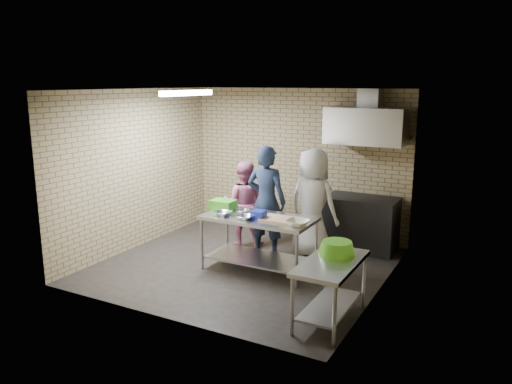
{
  "coord_description": "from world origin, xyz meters",
  "views": [
    {
      "loc": [
        3.64,
        -6.41,
        2.82
      ],
      "look_at": [
        0.1,
        0.2,
        1.15
      ],
      "focal_mm": 35.03,
      "sensor_mm": 36.0,
      "label": 1
    }
  ],
  "objects_px": {
    "prep_table": "(259,243)",
    "green_crate": "(223,205)",
    "blue_tub": "(259,215)",
    "woman_white": "(313,203)",
    "stove": "(361,223)",
    "side_counter": "(330,291)",
    "bottle_green": "(396,131)",
    "green_basin": "(337,248)",
    "woman_pink": "(244,204)",
    "man_navy": "(266,201)",
    "bottle_red": "(372,129)"
  },
  "relations": [
    {
      "from": "stove",
      "to": "woman_white",
      "type": "bearing_deg",
      "value": -129.13
    },
    {
      "from": "side_counter",
      "to": "stove",
      "type": "xyz_separation_m",
      "value": [
        -0.45,
        2.75,
        0.08
      ]
    },
    {
      "from": "woman_pink",
      "to": "stove",
      "type": "bearing_deg",
      "value": -178.31
    },
    {
      "from": "side_counter",
      "to": "stove",
      "type": "distance_m",
      "value": 2.79
    },
    {
      "from": "side_counter",
      "to": "bottle_green",
      "type": "height_order",
      "value": "bottle_green"
    },
    {
      "from": "bottle_red",
      "to": "blue_tub",
      "type": "bearing_deg",
      "value": -117.95
    },
    {
      "from": "side_counter",
      "to": "stove",
      "type": "height_order",
      "value": "stove"
    },
    {
      "from": "prep_table",
      "to": "woman_pink",
      "type": "relative_size",
      "value": 1.12
    },
    {
      "from": "green_basin",
      "to": "woman_pink",
      "type": "distance_m",
      "value": 2.87
    },
    {
      "from": "green_crate",
      "to": "stove",
      "type": "bearing_deg",
      "value": 41.44
    },
    {
      "from": "side_counter",
      "to": "man_navy",
      "type": "xyz_separation_m",
      "value": [
        -1.72,
        1.7,
        0.54
      ]
    },
    {
      "from": "woman_pink",
      "to": "woman_white",
      "type": "xyz_separation_m",
      "value": [
        1.26,
        0.04,
        0.14
      ]
    },
    {
      "from": "man_navy",
      "to": "prep_table",
      "type": "bearing_deg",
      "value": 104.26
    },
    {
      "from": "side_counter",
      "to": "woman_pink",
      "type": "distance_m",
      "value": 3.06
    },
    {
      "from": "side_counter",
      "to": "bottle_red",
      "type": "xyz_separation_m",
      "value": [
        -0.4,
        2.99,
        1.65
      ]
    },
    {
      "from": "blue_tub",
      "to": "green_basin",
      "type": "bearing_deg",
      "value": -26.03
    },
    {
      "from": "woman_white",
      "to": "stove",
      "type": "bearing_deg",
      "value": -117.23
    },
    {
      "from": "blue_tub",
      "to": "bottle_red",
      "type": "bearing_deg",
      "value": 62.05
    },
    {
      "from": "prep_table",
      "to": "blue_tub",
      "type": "height_order",
      "value": "blue_tub"
    },
    {
      "from": "prep_table",
      "to": "man_navy",
      "type": "bearing_deg",
      "value": 107.07
    },
    {
      "from": "blue_tub",
      "to": "bottle_green",
      "type": "relative_size",
      "value": 1.24
    },
    {
      "from": "man_navy",
      "to": "woman_pink",
      "type": "height_order",
      "value": "man_navy"
    },
    {
      "from": "prep_table",
      "to": "bottle_red",
      "type": "relative_size",
      "value": 9.3
    },
    {
      "from": "bottle_red",
      "to": "woman_pink",
      "type": "height_order",
      "value": "bottle_red"
    },
    {
      "from": "bottle_green",
      "to": "man_navy",
      "type": "xyz_separation_m",
      "value": [
        -1.72,
        -1.29,
        -1.1
      ]
    },
    {
      "from": "bottle_red",
      "to": "bottle_green",
      "type": "height_order",
      "value": "bottle_red"
    },
    {
      "from": "bottle_green",
      "to": "bottle_red",
      "type": "bearing_deg",
      "value": 180.0
    },
    {
      "from": "bottle_green",
      "to": "woman_pink",
      "type": "distance_m",
      "value": 2.82
    },
    {
      "from": "stove",
      "to": "green_crate",
      "type": "bearing_deg",
      "value": -138.56
    },
    {
      "from": "woman_pink",
      "to": "man_navy",
      "type": "bearing_deg",
      "value": 133.6
    },
    {
      "from": "bottle_red",
      "to": "side_counter",
      "type": "bearing_deg",
      "value": -82.38
    },
    {
      "from": "bottle_red",
      "to": "green_basin",
      "type": "bearing_deg",
      "value": -82.1
    },
    {
      "from": "bottle_red",
      "to": "woman_white",
      "type": "distance_m",
      "value": 1.63
    },
    {
      "from": "side_counter",
      "to": "bottle_green",
      "type": "xyz_separation_m",
      "value": [
        0.0,
        2.99,
        1.64
      ]
    },
    {
      "from": "stove",
      "to": "green_basin",
      "type": "distance_m",
      "value": 2.57
    },
    {
      "from": "bottle_green",
      "to": "man_navy",
      "type": "height_order",
      "value": "bottle_green"
    },
    {
      "from": "prep_table",
      "to": "man_navy",
      "type": "relative_size",
      "value": 0.92
    },
    {
      "from": "green_crate",
      "to": "man_navy",
      "type": "xyz_separation_m",
      "value": [
        0.5,
        0.52,
        0.0
      ]
    },
    {
      "from": "blue_tub",
      "to": "green_crate",
      "type": "bearing_deg",
      "value": 163.65
    },
    {
      "from": "stove",
      "to": "man_navy",
      "type": "relative_size",
      "value": 0.66
    },
    {
      "from": "prep_table",
      "to": "side_counter",
      "type": "xyz_separation_m",
      "value": [
        1.53,
        -1.06,
        -0.04
      ]
    },
    {
      "from": "green_crate",
      "to": "blue_tub",
      "type": "bearing_deg",
      "value": -16.35
    },
    {
      "from": "green_basin",
      "to": "bottle_green",
      "type": "height_order",
      "value": "bottle_green"
    },
    {
      "from": "prep_table",
      "to": "green_crate",
      "type": "bearing_deg",
      "value": 170.27
    },
    {
      "from": "prep_table",
      "to": "stove",
      "type": "height_order",
      "value": "stove"
    },
    {
      "from": "green_crate",
      "to": "man_navy",
      "type": "height_order",
      "value": "man_navy"
    },
    {
      "from": "side_counter",
      "to": "green_basin",
      "type": "distance_m",
      "value": 0.52
    },
    {
      "from": "side_counter",
      "to": "stove",
      "type": "relative_size",
      "value": 1.0
    },
    {
      "from": "green_crate",
      "to": "green_basin",
      "type": "height_order",
      "value": "green_crate"
    },
    {
      "from": "man_navy",
      "to": "green_crate",
      "type": "bearing_deg",
      "value": 43.03
    }
  ]
}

